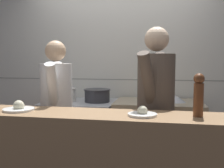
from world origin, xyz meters
The scene contains 11 objects.
wall_back_tiled centered at (0.00, 1.29, 1.30)m, with size 8.00×0.06×2.60m.
oven_range centered at (-0.45, 0.89, 0.45)m, with size 0.90×0.71×0.89m.
prep_counter centered at (0.54, 0.88, 0.46)m, with size 1.04×0.65×0.92m.
stock_pot centered at (-0.64, 0.89, 0.98)m, with size 0.27×0.27×0.17m.
sauce_pot centered at (-0.23, 0.89, 0.98)m, with size 0.33×0.33×0.16m.
mixing_bowl_steel centered at (0.73, 0.89, 0.96)m, with size 0.24×0.24×0.08m.
plated_dish_main centered at (-0.61, -0.30, 1.01)m, with size 0.26×0.26×0.09m.
plated_dish_appetiser centered at (0.43, -0.32, 1.01)m, with size 0.22×0.22×0.08m.
pepper_mill centered at (0.84, -0.27, 1.16)m, with size 0.08×0.08×0.33m.
chef_head_cook centered at (-0.50, 0.25, 0.90)m, with size 0.39×0.71×1.61m.
chef_sous centered at (0.51, 0.20, 0.96)m, with size 0.44×0.74×1.72m.
Camera 1 is at (0.56, -2.29, 1.41)m, focal length 42.00 mm.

